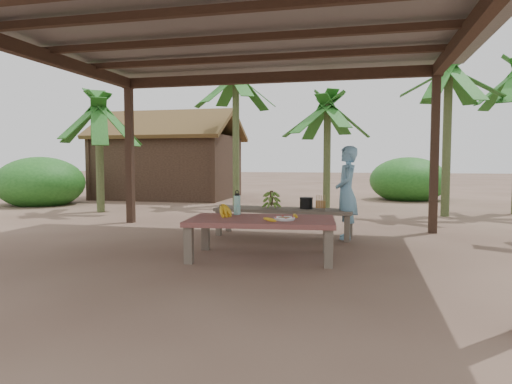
% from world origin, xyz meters
% --- Properties ---
extents(ground, '(80.00, 80.00, 0.00)m').
position_xyz_m(ground, '(0.00, 0.00, 0.00)').
color(ground, brown).
rests_on(ground, ground).
extents(pavilion, '(6.60, 5.60, 2.95)m').
position_xyz_m(pavilion, '(-0.01, -0.01, 2.78)').
color(pavilion, black).
rests_on(pavilion, ground).
extents(work_table, '(1.89, 1.18, 0.50)m').
position_xyz_m(work_table, '(0.42, -0.30, 0.43)').
color(work_table, brown).
rests_on(work_table, ground).
extents(bench, '(2.23, 0.74, 0.45)m').
position_xyz_m(bench, '(0.41, 1.38, 0.39)').
color(bench, brown).
rests_on(bench, ground).
extents(ripe_banana_bunch, '(0.34, 0.31, 0.17)m').
position_xyz_m(ripe_banana_bunch, '(-0.13, -0.24, 0.58)').
color(ripe_banana_bunch, yellow).
rests_on(ripe_banana_bunch, work_table).
extents(plate, '(0.26, 0.26, 0.04)m').
position_xyz_m(plate, '(0.73, -0.40, 0.52)').
color(plate, white).
rests_on(plate, work_table).
extents(loose_banana_front, '(0.18, 0.07, 0.04)m').
position_xyz_m(loose_banana_front, '(0.58, -0.56, 0.52)').
color(loose_banana_front, yellow).
rests_on(loose_banana_front, work_table).
extents(loose_banana_side, '(0.12, 0.16, 0.04)m').
position_xyz_m(loose_banana_side, '(0.82, -0.12, 0.52)').
color(loose_banana_side, yellow).
rests_on(loose_banana_side, work_table).
extents(water_flask, '(0.09, 0.09, 0.33)m').
position_xyz_m(water_flask, '(0.01, 0.02, 0.64)').
color(water_flask, '#41CDB8').
rests_on(water_flask, work_table).
extents(green_banana_stalk, '(0.28, 0.28, 0.30)m').
position_xyz_m(green_banana_stalk, '(0.21, 1.39, 0.60)').
color(green_banana_stalk, '#598C2D').
rests_on(green_banana_stalk, bench).
extents(cooking_pot, '(0.20, 0.20, 0.17)m').
position_xyz_m(cooking_pot, '(0.77, 1.43, 0.54)').
color(cooking_pot, black).
rests_on(cooking_pot, bench).
extents(skewer_rack, '(0.18, 0.09, 0.24)m').
position_xyz_m(skewer_rack, '(1.01, 1.29, 0.57)').
color(skewer_rack, '#A57F47').
rests_on(skewer_rack, bench).
extents(woman, '(0.40, 0.56, 1.45)m').
position_xyz_m(woman, '(1.40, 1.39, 0.72)').
color(woman, '#689FC4').
rests_on(woman, ground).
extents(hut, '(4.40, 3.43, 2.85)m').
position_xyz_m(hut, '(-4.50, 8.00, 1.10)').
color(hut, black).
rests_on(hut, ground).
extents(banana_plant_ne, '(1.80, 1.80, 3.43)m').
position_xyz_m(banana_plant_ne, '(3.39, 4.78, 2.93)').
color(banana_plant_ne, '#596638').
rests_on(banana_plant_ne, ground).
extents(banana_plant_n, '(1.80, 1.80, 2.82)m').
position_xyz_m(banana_plant_n, '(0.75, 5.73, 2.34)').
color(banana_plant_n, '#596638').
rests_on(banana_plant_n, ground).
extents(banana_plant_nw, '(1.80, 1.80, 3.67)m').
position_xyz_m(banana_plant_nw, '(-1.70, 6.01, 3.16)').
color(banana_plant_nw, '#596638').
rests_on(banana_plant_nw, ground).
extents(banana_plant_w, '(1.80, 1.80, 2.66)m').
position_xyz_m(banana_plant_w, '(-4.38, 3.76, 2.19)').
color(banana_plant_w, '#596638').
rests_on(banana_plant_w, ground).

